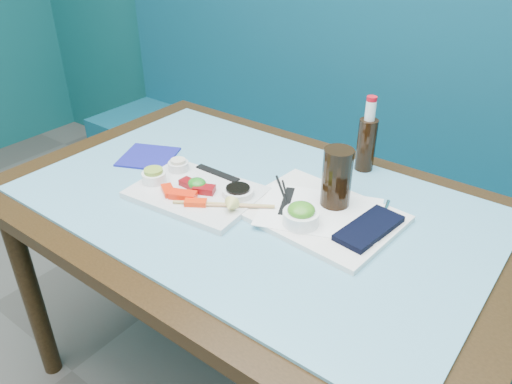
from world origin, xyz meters
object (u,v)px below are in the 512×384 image
Objects in this scene: sashimi_plate at (196,193)px; booth_bench at (374,194)px; seaweed_bowl at (301,218)px; cola_glass at (337,178)px; dining_table at (252,228)px; blue_napkin at (148,157)px; serving_tray at (320,214)px; cola_bottle_body at (366,145)px.

booth_bench is at bearing 76.42° from sashimi_plate.
cola_glass is at bearing 81.25° from seaweed_bowl.
blue_napkin is (-0.41, 0.00, 0.09)m from dining_table.
cola_glass reaches higher than seaweed_bowl.
cola_bottle_body is (-0.03, 0.30, 0.07)m from serving_tray.
sashimi_plate is 0.88× the size of serving_tray.
seaweed_bowl is at bearing -78.66° from booth_bench.
booth_bench is at bearing 104.70° from cola_glass.
sashimi_plate is at bearing -155.90° from serving_tray.
cola_glass is at bearing -75.30° from booth_bench.
serving_tray is at bearing 14.33° from sashimi_plate.
seaweed_bowl is at bearing 1.88° from sashimi_plate.
serving_tray is at bearing -100.30° from cola_glass.
dining_table is at bearing -163.22° from serving_tray.
cola_glass is (0.20, -0.74, 0.48)m from booth_bench.
serving_tray reaches higher than dining_table.
cola_glass is 1.00× the size of cola_bottle_body.
booth_bench reaches higher than cola_glass.
cola_bottle_body is (0.15, -0.50, 0.46)m from booth_bench.
dining_table is at bearing -154.05° from cola_glass.
cola_bottle_body reaches higher than seaweed_bowl.
sashimi_plate is 0.51m from cola_bottle_body.
dining_table is 0.28m from cola_glass.
blue_napkin is at bearing 159.24° from sashimi_plate.
cola_bottle_body is at bearing 65.69° from dining_table.
sashimi_plate is at bearing -172.93° from seaweed_bowl.
cola_glass is (0.02, 0.13, 0.06)m from seaweed_bowl.
cola_bottle_body is at bearing 100.33° from serving_tray.
dining_table is 8.99× the size of cola_glass.
serving_tray is 0.60m from blue_napkin.
sashimi_plate is at bearing -151.41° from dining_table.
dining_table is 0.21m from serving_tray.
cola_bottle_body reaches higher than sashimi_plate.
sashimi_plate is (-0.13, -0.07, 0.10)m from dining_table.
seaweed_bowl is (0.31, 0.04, 0.02)m from sashimi_plate.
cola_bottle_body is (0.15, 0.34, 0.17)m from dining_table.
blue_napkin is at bearing -171.42° from cola_glass.
sashimi_plate is 0.31m from seaweed_bowl.
sashimi_plate is 0.29m from blue_napkin.
sashimi_plate is at bearing -15.57° from blue_napkin.
booth_bench is 19.25× the size of cola_bottle_body.
serving_tray is (0.19, 0.04, 0.10)m from dining_table.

